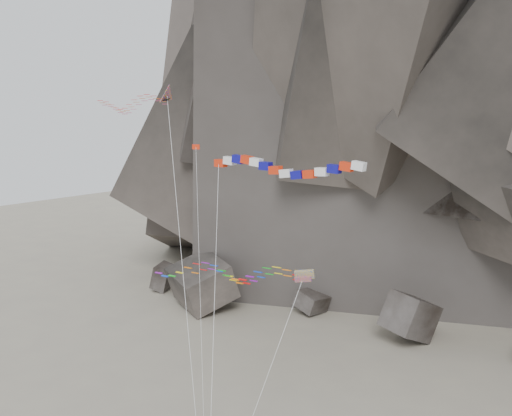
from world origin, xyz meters
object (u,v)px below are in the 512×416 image
Objects in this scene: banner_kite at (282,168)px; parafoil_kite at (221,272)px; delta_kite at (128,104)px; pennant_kite at (198,230)px.

parafoil_kite is at bearing 179.36° from banner_kite.
delta_kite reaches higher than pennant_kite.
delta_kite is at bearing 146.16° from pennant_kite.
pennant_kite is at bearing -19.98° from delta_kite.
banner_kite is at bearing -24.15° from parafoil_kite.
banner_kite is 0.97× the size of pennant_kite.
parafoil_kite is 0.65× the size of pennant_kite.
banner_kite is 7.06m from pennant_kite.
pennant_kite reaches higher than banner_kite.
delta_kite is at bearing 158.88° from parafoil_kite.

